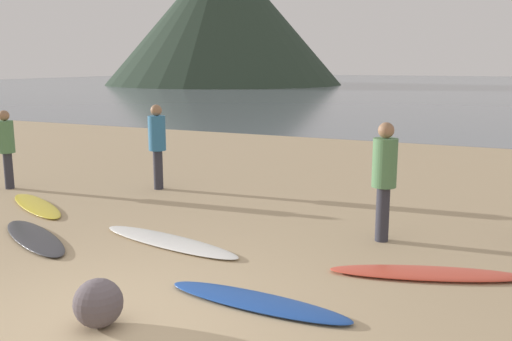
{
  "coord_description": "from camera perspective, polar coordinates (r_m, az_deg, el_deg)",
  "views": [
    {
      "loc": [
        3.45,
        -4.0,
        2.53
      ],
      "look_at": [
        -0.74,
        5.12,
        0.6
      ],
      "focal_mm": 39.31,
      "sensor_mm": 36.0,
      "label": 1
    }
  ],
  "objects": [
    {
      "name": "beach_rock_near",
      "position": [
        5.79,
        -15.76,
        -12.85
      ],
      "size": [
        0.48,
        0.48,
        0.48
      ],
      "primitive_type": "sphere",
      "color": "#564C51",
      "rests_on": "ground"
    },
    {
      "name": "surfboard_2",
      "position": [
        8.13,
        -8.88,
        -7.13
      ],
      "size": [
        2.55,
        1.0,
        0.06
      ],
      "primitive_type": "ellipsoid",
      "rotation": [
        0.0,
        0.0,
        -0.2
      ],
      "color": "white",
      "rests_on": "ground"
    },
    {
      "name": "surfboard_1",
      "position": [
        8.83,
        -21.63,
        -6.33
      ],
      "size": [
        2.15,
        1.48,
        0.07
      ],
      "primitive_type": "ellipsoid",
      "rotation": [
        0.0,
        0.0,
        -0.49
      ],
      "color": "#333338",
      "rests_on": "ground"
    },
    {
      "name": "surfboard_3",
      "position": [
        6.11,
        0.09,
        -13.19
      ],
      "size": [
        2.17,
        0.61,
        0.07
      ],
      "primitive_type": "ellipsoid",
      "rotation": [
        0.0,
        0.0,
        -0.07
      ],
      "color": "#1E479E",
      "rests_on": "ground"
    },
    {
      "name": "surfboard_0",
      "position": [
        10.75,
        -21.44,
        -3.32
      ],
      "size": [
        2.18,
        1.49,
        0.06
      ],
      "primitive_type": "ellipsoid",
      "rotation": [
        0.0,
        0.0,
        -0.5
      ],
      "color": "yellow",
      "rests_on": "ground"
    },
    {
      "name": "ground_plane",
      "position": [
        14.66,
        10.63,
        0.36
      ],
      "size": [
        120.0,
        120.0,
        0.2
      ],
      "primitive_type": "cube",
      "color": "tan",
      "rests_on": "ground"
    },
    {
      "name": "person_0",
      "position": [
        11.43,
        -10.03,
        3.1
      ],
      "size": [
        0.35,
        0.35,
        1.72
      ],
      "rotation": [
        0.0,
        0.0,
        3.91
      ],
      "color": "#2D2D38",
      "rests_on": "ground"
    },
    {
      "name": "person_1",
      "position": [
        8.12,
        12.93,
        -0.15
      ],
      "size": [
        0.35,
        0.35,
        1.72
      ],
      "rotation": [
        0.0,
        0.0,
        2.37
      ],
      "color": "#2D2D38",
      "rests_on": "ground"
    },
    {
      "name": "headland_hill",
      "position": [
        69.01,
        -3.33,
        15.41
      ],
      "size": [
        28.2,
        28.2,
        15.97
      ],
      "primitive_type": "cone",
      "color": "#28382B",
      "rests_on": "ground"
    },
    {
      "name": "surfboard_4",
      "position": [
        7.17,
        16.99,
        -9.96
      ],
      "size": [
        2.36,
        1.18,
        0.08
      ],
      "primitive_type": "ellipsoid",
      "rotation": [
        0.0,
        0.0,
        0.31
      ],
      "color": "#D84C38",
      "rests_on": "ground"
    },
    {
      "name": "person_3",
      "position": [
        12.38,
        -24.08,
        2.58
      ],
      "size": [
        0.32,
        0.32,
        1.6
      ],
      "rotation": [
        0.0,
        0.0,
        1.71
      ],
      "color": "#2D2D38",
      "rests_on": "ground"
    },
    {
      "name": "ocean_water",
      "position": [
        68.34,
        21.96,
        7.99
      ],
      "size": [
        140.0,
        100.0,
        0.01
      ],
      "primitive_type": "cube",
      "color": "slate",
      "rests_on": "ground"
    }
  ]
}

